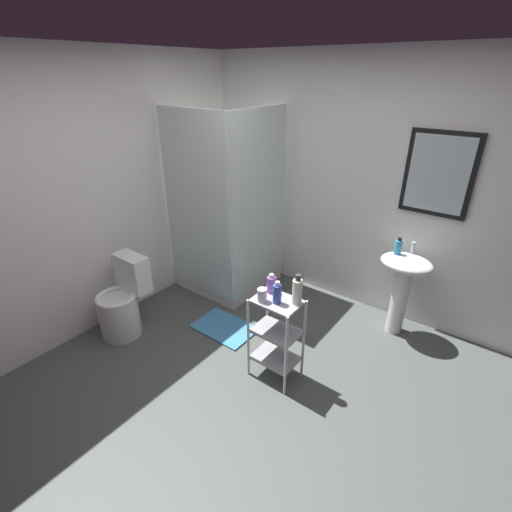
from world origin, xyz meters
name	(u,v)px	position (x,y,z in m)	size (l,w,h in m)	color
ground_plane	(250,398)	(0.00, 0.00, -0.01)	(4.20, 4.20, 0.02)	#484D4A
wall_back	(365,188)	(0.01, 1.85, 1.25)	(4.20, 0.14, 2.50)	white
wall_left	(88,200)	(-1.85, 0.00, 1.25)	(0.10, 4.20, 2.50)	white
shower_stall	(229,251)	(-1.22, 1.18, 0.46)	(0.92, 0.92, 2.00)	white
pedestal_sink	(403,279)	(0.60, 1.52, 0.58)	(0.46, 0.37, 0.81)	white
sink_faucet	(413,247)	(0.60, 1.64, 0.86)	(0.03, 0.03, 0.10)	silver
toilet	(123,304)	(-1.48, -0.07, 0.31)	(0.37, 0.49, 0.76)	white
storage_cart	(276,333)	(0.01, 0.32, 0.44)	(0.38, 0.28, 0.74)	silver
hand_soap_bottle	(398,247)	(0.50, 1.53, 0.88)	(0.06, 0.06, 0.16)	#389ED1
shampoo_bottle_blue	(277,294)	(0.03, 0.30, 0.82)	(0.06, 0.06, 0.18)	#374DBB
conditioner_bottle_purple	(271,284)	(-0.09, 0.39, 0.81)	(0.07, 0.07, 0.16)	#8652A5
lotion_bottle_white	(297,291)	(0.15, 0.38, 0.85)	(0.07, 0.07, 0.24)	white
rinse_cup	(262,295)	(-0.08, 0.25, 0.79)	(0.07, 0.07, 0.11)	silver
bath_mat	(225,328)	(-0.74, 0.53, 0.01)	(0.60, 0.40, 0.02)	teal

